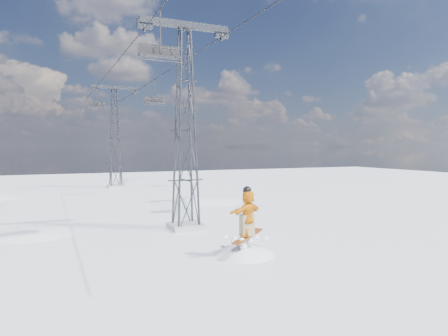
{
  "coord_description": "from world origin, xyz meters",
  "views": [
    {
      "loc": [
        -6.21,
        -13.11,
        4.59
      ],
      "look_at": [
        1.7,
        4.74,
        3.57
      ],
      "focal_mm": 32.0,
      "sensor_mm": 36.0,
      "label": 1
    }
  ],
  "objects_px": {
    "lift_tower_far": "(115,139)",
    "lift_chair_near": "(160,52)",
    "lift_tower_near": "(185,131)",
    "snowboarder_jump": "(245,292)"
  },
  "relations": [
    {
      "from": "lift_tower_far",
      "to": "lift_chair_near",
      "type": "xyz_separation_m",
      "value": [
        -2.2,
        -28.04,
        3.45
      ]
    },
    {
      "from": "lift_tower_near",
      "to": "lift_chair_near",
      "type": "height_order",
      "value": "lift_tower_near"
    },
    {
      "from": "lift_tower_near",
      "to": "lift_chair_near",
      "type": "bearing_deg",
      "value": -125.86
    },
    {
      "from": "lift_tower_near",
      "to": "lift_chair_near",
      "type": "distance_m",
      "value": 5.1
    },
    {
      "from": "lift_tower_near",
      "to": "lift_tower_far",
      "type": "height_order",
      "value": "same"
    },
    {
      "from": "lift_tower_far",
      "to": "snowboarder_jump",
      "type": "bearing_deg",
      "value": -88.9
    },
    {
      "from": "lift_tower_far",
      "to": "snowboarder_jump",
      "type": "xyz_separation_m",
      "value": [
        0.6,
        -31.11,
        -7.07
      ]
    },
    {
      "from": "lift_tower_near",
      "to": "snowboarder_jump",
      "type": "height_order",
      "value": "lift_tower_near"
    },
    {
      "from": "lift_tower_far",
      "to": "snowboarder_jump",
      "type": "relative_size",
      "value": 1.65
    },
    {
      "from": "lift_tower_far",
      "to": "lift_chair_near",
      "type": "height_order",
      "value": "lift_tower_far"
    }
  ]
}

